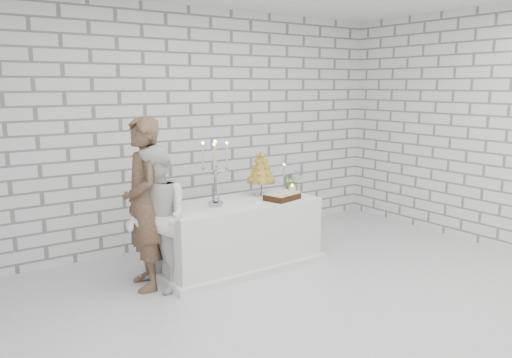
% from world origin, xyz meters
% --- Properties ---
extents(ground, '(6.00, 5.00, 0.01)m').
position_xyz_m(ground, '(0.00, 0.00, 0.00)').
color(ground, silver).
rests_on(ground, ground).
extents(wall_back, '(6.00, 0.01, 3.00)m').
position_xyz_m(wall_back, '(0.00, 2.50, 1.50)').
color(wall_back, white).
rests_on(wall_back, ground).
extents(wall_right, '(0.01, 5.00, 3.00)m').
position_xyz_m(wall_right, '(3.00, 0.00, 1.50)').
color(wall_right, white).
rests_on(wall_right, ground).
extents(cake_table, '(1.80, 0.80, 0.75)m').
position_xyz_m(cake_table, '(-0.05, 1.34, 0.38)').
color(cake_table, white).
rests_on(cake_table, ground).
extents(groom, '(0.51, 0.69, 1.73)m').
position_xyz_m(groom, '(-1.15, 1.37, 0.87)').
color(groom, '#4B3325').
rests_on(groom, ground).
extents(bride, '(0.60, 0.75, 1.47)m').
position_xyz_m(bride, '(-1.08, 1.22, 0.73)').
color(bride, white).
rests_on(bride, ground).
extents(candelabra, '(0.34, 0.34, 0.72)m').
position_xyz_m(candelabra, '(-0.35, 1.31, 1.11)').
color(candelabra, '#9898A1').
rests_on(candelabra, cake_table).
extents(croquembouche, '(0.38, 0.38, 0.53)m').
position_xyz_m(croquembouche, '(0.37, 1.47, 1.02)').
color(croquembouche, olive).
rests_on(croquembouche, cake_table).
extents(chocolate_cake, '(0.42, 0.35, 0.08)m').
position_xyz_m(chocolate_cake, '(0.43, 1.14, 0.79)').
color(chocolate_cake, black).
rests_on(chocolate_cake, cake_table).
extents(pillar_candle, '(0.08, 0.08, 0.12)m').
position_xyz_m(pillar_candle, '(0.64, 1.23, 0.81)').
color(pillar_candle, white).
rests_on(pillar_candle, cake_table).
extents(extra_taper, '(0.07, 0.07, 0.32)m').
position_xyz_m(extra_taper, '(0.74, 1.50, 0.91)').
color(extra_taper, beige).
rests_on(extra_taper, cake_table).
extents(flowers, '(0.31, 0.28, 0.30)m').
position_xyz_m(flowers, '(0.74, 1.35, 0.90)').
color(flowers, '#407531').
rests_on(flowers, cake_table).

